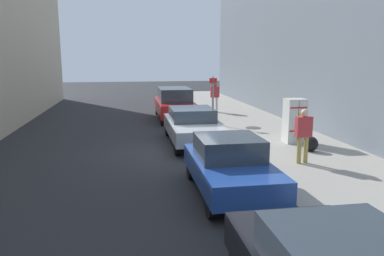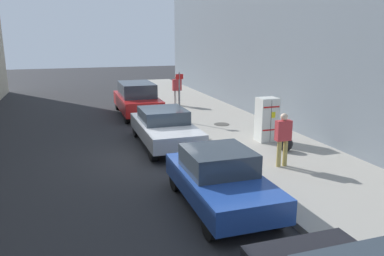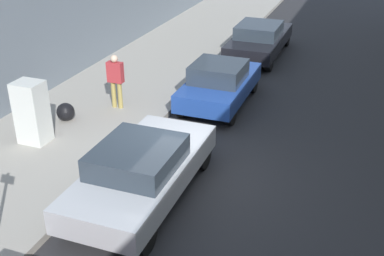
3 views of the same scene
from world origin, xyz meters
name	(u,v)px [view 3 (image 3 of 3)]	position (x,y,z in m)	size (l,w,h in m)	color
ground_plane	(190,176)	(0.00, 0.00, 0.00)	(80.00, 80.00, 0.00)	#28282B
sidewalk_slab	(49,145)	(-4.04, 0.00, 0.08)	(4.45, 44.00, 0.17)	#9E998E
discarded_refrigerator	(32,112)	(-4.41, -0.03, 1.01)	(0.73, 0.64, 1.68)	silver
trash_bag	(66,112)	(-4.40, 1.38, 0.43)	(0.52, 0.52, 0.52)	black
pedestrian_walking_far	(116,78)	(-3.43, 2.73, 1.14)	(0.49, 0.23, 1.68)	#A8934C
parked_sedan_silver	(142,170)	(-0.67, -1.21, 0.73)	(1.89, 4.52, 1.40)	silver
parked_hatchback_blue	(220,83)	(-0.67, 4.42, 0.72)	(1.78, 3.84, 1.43)	#23479E
parked_sedan_dark	(259,39)	(-0.67, 9.86, 0.72)	(1.88, 4.72, 1.38)	black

